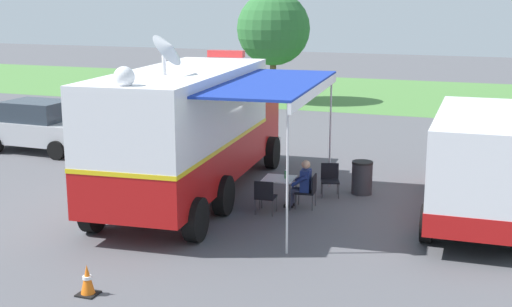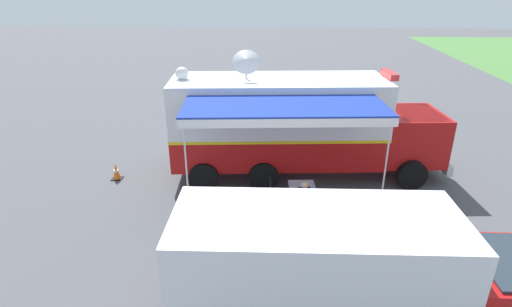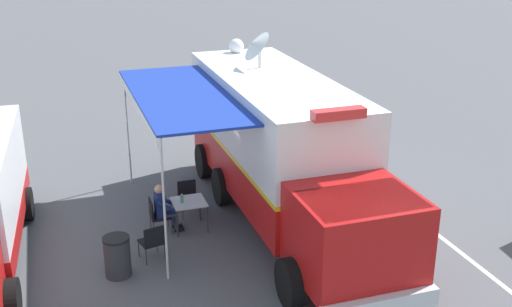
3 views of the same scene
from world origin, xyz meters
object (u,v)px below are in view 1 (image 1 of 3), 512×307
at_px(folding_chair_beside_table, 265,194).
at_px(folding_table, 279,180).
at_px(car_behind_truck, 40,126).
at_px(trash_bin, 362,178).
at_px(command_truck, 194,126).
at_px(traffic_cone, 87,280).
at_px(seated_responder, 302,183).
at_px(support_truck, 482,164).
at_px(folding_chair_at_table, 309,189).
at_px(folding_chair_spare_by_truck, 330,177).
at_px(water_bottle, 286,174).

bearing_deg(folding_chair_beside_table, folding_table, 83.97).
bearing_deg(folding_table, folding_chair_beside_table, -96.03).
bearing_deg(car_behind_truck, trash_bin, -7.32).
relative_size(command_truck, traffic_cone, 16.66).
height_order(seated_responder, car_behind_truck, car_behind_truck).
distance_m(traffic_cone, support_truck, 9.55).
distance_m(command_truck, trash_bin, 4.79).
xyz_separation_m(command_truck, seated_responder, (2.97, 0.07, -1.29)).
distance_m(folding_chair_at_table, folding_chair_beside_table, 1.26).
bearing_deg(folding_chair_spare_by_truck, support_truck, -12.29).
xyz_separation_m(trash_bin, car_behind_truck, (-11.64, 1.50, 0.42)).
xyz_separation_m(command_truck, car_behind_truck, (-7.49, 3.36, -1.06)).
distance_m(folding_chair_spare_by_truck, support_truck, 4.09).
xyz_separation_m(command_truck, traffic_cone, (0.84, -6.41, -1.66)).
bearing_deg(support_truck, trash_bin, 157.32).
relative_size(trash_bin, car_behind_truck, 0.21).
xyz_separation_m(folding_chair_at_table, folding_chair_spare_by_truck, (0.20, 1.32, 0.00)).
bearing_deg(trash_bin, folding_chair_beside_table, -125.19).
bearing_deg(car_behind_truck, seated_responder, -17.44).
relative_size(folding_chair_at_table, seated_responder, 0.70).
height_order(command_truck, folding_table, command_truck).
xyz_separation_m(folding_table, car_behind_truck, (-9.85, 3.31, 0.21)).
distance_m(trash_bin, traffic_cone, 8.92).
xyz_separation_m(folding_table, seated_responder, (0.61, 0.02, -0.02)).
relative_size(traffic_cone, support_truck, 0.08).
bearing_deg(support_truck, folding_chair_beside_table, -164.74).
bearing_deg(trash_bin, traffic_cone, -111.83).
bearing_deg(support_truck, traffic_cone, -132.69).
distance_m(water_bottle, support_truck, 4.80).
relative_size(folding_chair_beside_table, traffic_cone, 1.50).
xyz_separation_m(water_bottle, folding_chair_spare_by_truck, (0.84, 1.33, -0.32)).
relative_size(water_bottle, car_behind_truck, 0.05).
distance_m(folding_table, folding_chair_spare_by_truck, 1.70).
bearing_deg(support_truck, water_bottle, -174.24).
bearing_deg(command_truck, folding_table, 1.19).
bearing_deg(traffic_cone, water_bottle, 75.42).
relative_size(command_truck, car_behind_truck, 2.27).
xyz_separation_m(folding_table, trash_bin, (1.79, 1.82, -0.22)).
height_order(traffic_cone, support_truck, support_truck).
bearing_deg(folding_chair_at_table, command_truck, -178.37).
xyz_separation_m(folding_chair_at_table, traffic_cone, (-2.32, -6.50, -0.23)).
distance_m(folding_chair_spare_by_truck, seated_responder, 1.40).
xyz_separation_m(command_truck, water_bottle, (2.53, 0.08, -1.11)).
relative_size(water_bottle, folding_chair_beside_table, 0.26).
bearing_deg(seated_responder, support_truck, 6.49).
height_order(folding_table, support_truck, support_truck).
bearing_deg(folding_table, folding_chair_spare_by_truck, 53.73).
relative_size(command_truck, folding_chair_spare_by_truck, 11.11).
xyz_separation_m(water_bottle, traffic_cone, (-1.69, -6.50, -0.55)).
bearing_deg(folding_chair_spare_by_truck, command_truck, -157.21).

